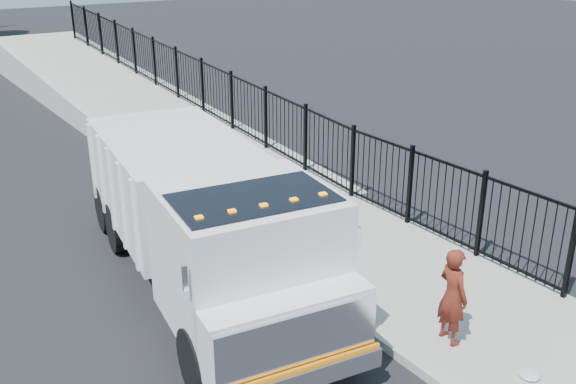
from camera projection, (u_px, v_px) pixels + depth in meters
ground at (341, 313)px, 11.34m from camera, size 120.00×120.00×0.00m
sidewalk at (505, 328)px, 10.80m from camera, size 3.55×12.00×0.12m
curb at (424, 367)px, 9.78m from camera, size 0.30×12.00×0.16m
ramp at (123, 111)px, 24.73m from camera, size 3.95×24.06×3.19m
iron_fence at (203, 104)px, 22.08m from camera, size 0.10×28.00×1.80m
truck at (204, 215)px, 11.56m from camera, size 3.63×8.26×2.74m
worker at (453, 296)px, 10.10m from camera, size 0.46×0.64×1.63m
debris at (529, 375)px, 9.49m from camera, size 0.32×0.32×0.08m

